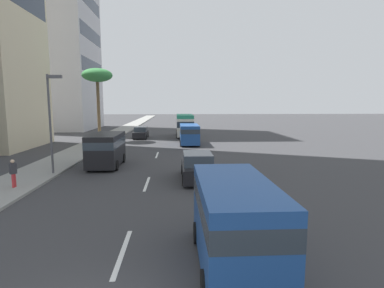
% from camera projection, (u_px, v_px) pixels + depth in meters
% --- Properties ---
extents(ground_plane, '(198.00, 198.00, 0.00)m').
position_uv_depth(ground_plane, '(162.00, 142.00, 36.84)').
color(ground_plane, '#38383A').
extents(sidewalk_right, '(162.00, 3.40, 0.15)m').
position_uv_depth(sidewalk_right, '(98.00, 142.00, 36.41)').
color(sidewalk_right, gray).
rests_on(sidewalk_right, ground_plane).
extents(lane_stripe_near, '(3.20, 0.16, 0.01)m').
position_uv_depth(lane_stripe_near, '(123.00, 252.00, 9.58)').
color(lane_stripe_near, silver).
rests_on(lane_stripe_near, ground_plane).
extents(lane_stripe_mid, '(3.20, 0.16, 0.01)m').
position_uv_depth(lane_stripe_mid, '(147.00, 184.00, 17.76)').
color(lane_stripe_mid, silver).
rests_on(lane_stripe_mid, ground_plane).
extents(lane_stripe_far, '(3.20, 0.16, 0.01)m').
position_uv_depth(lane_stripe_far, '(157.00, 155.00, 27.72)').
color(lane_stripe_far, silver).
rests_on(lane_stripe_far, ground_plane).
extents(car_lead, '(4.43, 1.81, 1.56)m').
position_uv_depth(car_lead, '(141.00, 133.00, 41.21)').
color(car_lead, black).
rests_on(car_lead, ground_plane).
extents(van_second, '(4.93, 2.17, 2.53)m').
position_uv_depth(van_second, '(234.00, 218.00, 8.64)').
color(van_second, '#1E478C').
rests_on(van_second, ground_plane).
extents(van_third, '(4.79, 2.20, 2.46)m').
position_uv_depth(van_third, '(106.00, 148.00, 22.56)').
color(van_third, black).
rests_on(van_third, ground_plane).
extents(van_fourth, '(5.30, 2.23, 2.28)m').
position_uv_depth(van_fourth, '(189.00, 133.00, 34.80)').
color(van_fourth, '#1E478C').
rests_on(van_fourth, ground_plane).
extents(minibus_fifth, '(6.76, 2.41, 3.15)m').
position_uv_depth(minibus_fifth, '(185.00, 125.00, 42.89)').
color(minibus_fifth, silver).
rests_on(minibus_fifth, ground_plane).
extents(car_sixth, '(4.59, 1.94, 1.71)m').
position_uv_depth(car_sixth, '(197.00, 167.00, 18.67)').
color(car_sixth, black).
rests_on(car_sixth, ground_plane).
extents(pedestrian_near_lamp, '(0.39, 0.36, 1.54)m').
position_uv_depth(pedestrian_near_lamp, '(13.00, 172.00, 16.41)').
color(pedestrian_near_lamp, red).
rests_on(pedestrian_near_lamp, sidewalk_right).
extents(palm_tree, '(3.73, 3.73, 8.92)m').
position_uv_depth(palm_tree, '(97.00, 77.00, 37.58)').
color(palm_tree, brown).
rests_on(palm_tree, sidewalk_right).
extents(street_lamp, '(0.24, 0.97, 6.40)m').
position_uv_depth(street_lamp, '(51.00, 113.00, 19.35)').
color(street_lamp, '#4C4C51').
rests_on(street_lamp, sidewalk_right).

